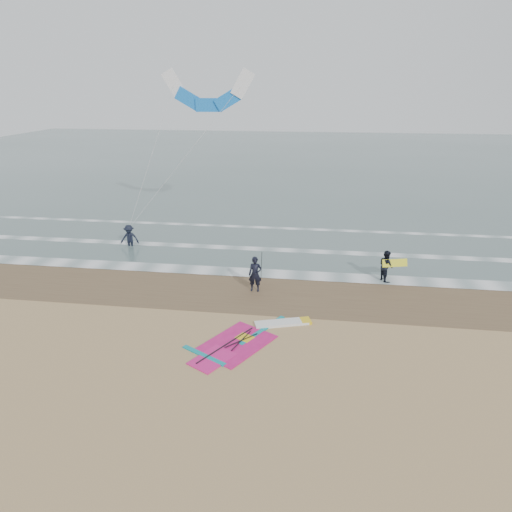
# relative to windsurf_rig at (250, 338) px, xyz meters

# --- Properties ---
(ground) EXTENTS (120.00, 120.00, 0.00)m
(ground) POSITION_rel_windsurf_rig_xyz_m (0.62, -1.52, -0.03)
(ground) COLOR tan
(ground) RESTS_ON ground
(sea_water) EXTENTS (120.00, 80.00, 0.02)m
(sea_water) POSITION_rel_windsurf_rig_xyz_m (0.62, 46.48, -0.02)
(sea_water) COLOR #47605E
(sea_water) RESTS_ON ground
(wet_sand_band) EXTENTS (120.00, 5.00, 0.01)m
(wet_sand_band) POSITION_rel_windsurf_rig_xyz_m (0.62, 4.48, -0.03)
(wet_sand_band) COLOR brown
(wet_sand_band) RESTS_ON ground
(foam_waterline) EXTENTS (120.00, 9.15, 0.02)m
(foam_waterline) POSITION_rel_windsurf_rig_xyz_m (0.62, 8.92, -0.00)
(foam_waterline) COLOR white
(foam_waterline) RESTS_ON ground
(windsurf_rig) EXTENTS (4.87, 4.61, 0.12)m
(windsurf_rig) POSITION_rel_windsurf_rig_xyz_m (0.00, 0.00, 0.00)
(windsurf_rig) COLOR white
(windsurf_rig) RESTS_ON ground
(person_standing) EXTENTS (0.65, 0.43, 1.75)m
(person_standing) POSITION_rel_windsurf_rig_xyz_m (-0.41, 4.49, 0.85)
(person_standing) COLOR black
(person_standing) RESTS_ON ground
(person_walking) EXTENTS (0.89, 0.98, 1.63)m
(person_walking) POSITION_rel_windsurf_rig_xyz_m (6.00, 6.62, 0.79)
(person_walking) COLOR black
(person_walking) RESTS_ON ground
(person_wading) EXTENTS (1.20, 0.78, 1.74)m
(person_wading) POSITION_rel_windsurf_rig_xyz_m (-9.02, 9.90, 0.84)
(person_wading) COLOR black
(person_wading) RESTS_ON ground
(held_pole) EXTENTS (0.17, 0.86, 1.82)m
(held_pole) POSITION_rel_windsurf_rig_xyz_m (-0.11, 4.49, 1.26)
(held_pole) COLOR black
(held_pole) RESTS_ON ground
(carried_kiteboard) EXTENTS (1.30, 0.51, 0.39)m
(carried_kiteboard) POSITION_rel_windsurf_rig_xyz_m (6.40, 6.52, 1.00)
(carried_kiteboard) COLOR yellow
(carried_kiteboard) RESTS_ON ground
(surf_kite) EXTENTS (7.34, 4.08, 9.29)m
(surf_kite) POSITION_rel_windsurf_rig_xyz_m (-4.67, 13.81, 8.83)
(surf_kite) COLOR white
(surf_kite) RESTS_ON ground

